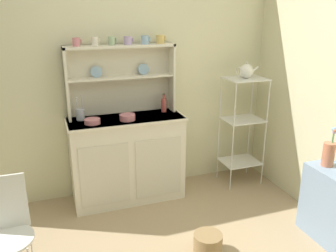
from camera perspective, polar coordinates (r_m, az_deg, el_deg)
wall_back at (r=3.61m, az=-7.56°, el=8.18°), size 3.84×0.05×2.50m
hutch_cabinet at (r=3.60m, az=-6.61°, el=-5.18°), size 1.14×0.45×0.88m
hutch_shelf_unit at (r=3.51m, az=-7.72°, el=8.34°), size 1.06×0.18×0.69m
bakers_rack at (r=3.92m, az=12.03°, el=0.93°), size 0.42×0.33×1.20m
side_shelf_blue at (r=3.34m, az=25.04°, el=-11.57°), size 0.28×0.48×0.63m
wire_chair at (r=2.65m, az=-24.95°, el=-14.57°), size 0.36×0.36×0.85m
floor_basket at (r=3.01m, az=6.48°, el=-18.42°), size 0.23×0.23×0.17m
cup_rose_0 at (r=3.37m, az=-14.65°, el=13.06°), size 0.08×0.07×0.08m
cup_cream_1 at (r=3.39m, az=-11.75°, el=13.32°), size 0.08×0.06×0.08m
cup_sage_2 at (r=3.41m, az=-9.12°, el=13.50°), size 0.08×0.06×0.08m
cup_lilac_3 at (r=3.45m, az=-6.49°, el=13.63°), size 0.09×0.08×0.08m
cup_sky_4 at (r=3.49m, az=-3.74°, el=13.79°), size 0.09×0.08×0.08m
cup_gold_5 at (r=3.53m, az=-1.22°, el=13.91°), size 0.09×0.08×0.08m
bowl_mixing_large at (r=3.32m, az=-12.19°, el=0.75°), size 0.15×0.15×0.05m
bowl_floral_medium at (r=3.37m, az=-6.61°, el=1.42°), size 0.15×0.15×0.06m
jam_bottle at (r=3.62m, az=-0.69°, el=3.51°), size 0.05×0.05×0.19m
utensil_jar at (r=3.45m, az=-14.03°, el=1.88°), size 0.08×0.08×0.25m
porcelain_teapot at (r=3.79m, az=12.55°, el=8.70°), size 0.24×0.15×0.17m
flower_vase at (r=3.23m, az=24.63°, el=-4.02°), size 0.10×0.10×0.34m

